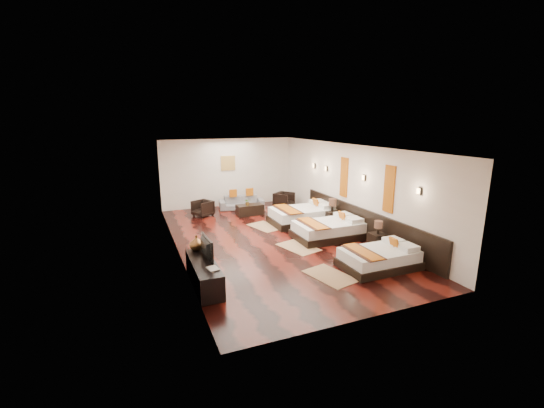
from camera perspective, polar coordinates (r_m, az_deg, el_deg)
name	(u,v)px	position (r m, az deg, el deg)	size (l,w,h in m)	color
floor	(271,239)	(10.81, -0.20, -5.71)	(5.50, 9.50, 0.01)	black
ceiling	(271,147)	(10.24, -0.22, 9.27)	(5.50, 9.50, 0.01)	white
back_wall	(228,173)	(14.88, -7.09, 5.05)	(5.50, 0.01, 2.80)	silver
left_wall	(175,202)	(9.77, -15.34, 0.27)	(0.01, 9.50, 2.80)	silver
right_wall	(349,188)	(11.72, 12.37, 2.58)	(0.01, 9.50, 2.80)	silver
headboard_panel	(361,222)	(11.28, 14.25, -2.90)	(0.08, 6.60, 0.90)	black
bed_near	(380,258)	(9.15, 16.98, -8.32)	(1.86, 1.17, 0.71)	black
bed_mid	(329,230)	(10.98, 9.16, -4.09)	(2.07, 1.30, 0.79)	black
bed_far	(303,215)	(12.41, 5.07, -1.81)	(2.22, 1.40, 0.85)	black
nightstand_a	(377,239)	(10.34, 16.65, -5.49)	(0.42, 0.42, 0.83)	black
nightstand_b	(332,217)	(12.19, 9.66, -2.02)	(0.49, 0.49, 0.96)	black
jute_mat_near	(330,276)	(8.49, 9.34, -11.37)	(0.75, 1.20, 0.01)	#9E7750
jute_mat_mid	(298,247)	(10.16, 4.26, -6.97)	(0.75, 1.20, 0.01)	#9E7750
jute_mat_far	(265,227)	(12.04, -1.12, -3.65)	(0.75, 1.20, 0.01)	#9E7750
tv_console	(204,274)	(7.99, -10.92, -10.97)	(0.50, 1.80, 0.55)	black
tv	(203,248)	(7.98, -11.01, -6.98)	(0.85, 0.11, 0.49)	black
book	(208,270)	(7.44, -10.27, -10.40)	(0.21, 0.28, 0.03)	black
figurine	(196,243)	(8.53, -12.10, -6.14)	(0.35, 0.35, 0.36)	brown
sofa	(242,202)	(14.46, -4.93, 0.26)	(1.79, 0.70, 0.52)	slate
armchair_left	(203,208)	(13.54, -11.12, -0.69)	(0.64, 0.66, 0.60)	black
armchair_right	(284,200)	(14.57, 1.96, 0.65)	(0.69, 0.71, 0.64)	black
coffee_table	(250,210)	(13.50, -3.60, -0.93)	(1.00, 0.50, 0.40)	black
table_plant	(248,202)	(13.32, -3.97, 0.35)	(0.25, 0.21, 0.27)	#2B571D
orange_panel_a	(389,189)	(10.18, 18.39, 2.31)	(0.04, 0.40, 1.30)	#D86014
orange_panel_b	(344,177)	(11.90, 11.55, 4.25)	(0.04, 0.40, 1.30)	#D86014
sconce_near	(419,191)	(9.34, 22.67, 1.94)	(0.07, 0.12, 0.18)	black
sconce_mid	(364,178)	(10.98, 14.64, 4.12)	(0.07, 0.12, 0.18)	black
sconce_far	(326,169)	(12.79, 8.76, 5.67)	(0.07, 0.12, 0.18)	black
sconce_lounge	(314,166)	(13.56, 6.81, 6.17)	(0.07, 0.12, 0.18)	black
gold_artwork	(228,163)	(14.81, -7.11, 6.57)	(0.60, 0.04, 0.60)	#AD873F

